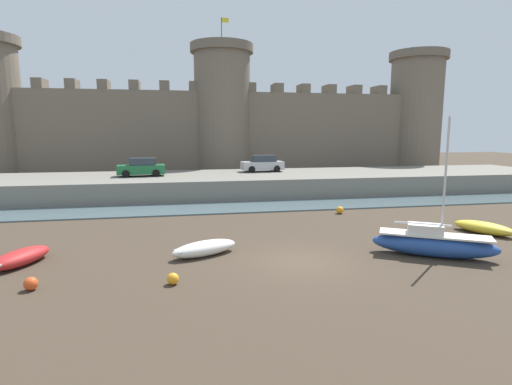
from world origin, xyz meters
name	(u,v)px	position (x,y,z in m)	size (l,w,h in m)	color
ground_plane	(299,262)	(0.00, 0.00, 0.00)	(160.00, 160.00, 0.00)	#423528
water_channel	(250,207)	(0.00, 13.00, 0.05)	(80.00, 4.50, 0.10)	slate
quay_road	(237,184)	(0.00, 20.25, 0.88)	(62.91, 10.00, 1.76)	slate
castle	(223,122)	(0.00, 32.21, 6.87)	(58.29, 7.38, 18.79)	#706354
sailboat_midflat_right	(433,243)	(6.31, -0.42, 0.62)	(5.41, 3.93, 6.40)	#234793
rowboat_foreground_left	(205,248)	(-4.10, 1.67, 0.37)	(3.41, 2.35, 0.70)	silver
rowboat_foreground_centre	(21,257)	(-12.02, 1.75, 0.37)	(2.37, 3.16, 0.70)	red
rowboat_foreground_right	(484,227)	(11.71, 2.82, 0.35)	(2.57, 3.48, 0.67)	yellow
mooring_buoy_near_channel	(340,210)	(5.82, 9.50, 0.26)	(0.51, 0.51, 0.51)	orange
mooring_buoy_off_centre	(173,279)	(-5.50, -1.69, 0.23)	(0.45, 0.45, 0.45)	orange
mooring_buoy_near_shore	(31,284)	(-10.60, -1.29, 0.25)	(0.49, 0.49, 0.49)	#E04C1E
car_quay_centre_east	(263,164)	(2.88, 22.25, 2.54)	(4.20, 2.08, 1.62)	#B2B5B7
car_quay_centre_west	(142,167)	(-8.54, 20.30, 2.54)	(4.20, 2.08, 1.62)	#1E6638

